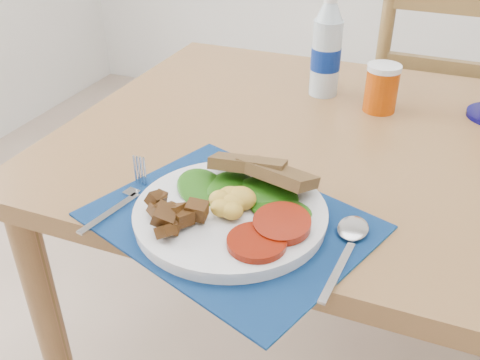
% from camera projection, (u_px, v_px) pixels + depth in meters
% --- Properties ---
extents(table, '(1.40, 0.90, 0.75)m').
position_uv_depth(table, '(405.00, 185.00, 1.09)').
color(table, brown).
rests_on(table, ground).
extents(chair_far, '(0.45, 0.43, 1.18)m').
position_uv_depth(chair_far, '(446.00, 106.00, 1.60)').
color(chair_far, brown).
rests_on(chair_far, ground).
extents(placemat, '(0.49, 0.44, 0.00)m').
position_uv_depth(placemat, '(230.00, 221.00, 0.84)').
color(placemat, black).
rests_on(placemat, table).
extents(breakfast_plate, '(0.30, 0.30, 0.07)m').
position_uv_depth(breakfast_plate, '(226.00, 209.00, 0.82)').
color(breakfast_plate, silver).
rests_on(breakfast_plate, placemat).
extents(fork, '(0.04, 0.18, 0.00)m').
position_uv_depth(fork, '(124.00, 200.00, 0.88)').
color(fork, '#B2B5BA').
rests_on(fork, placemat).
extents(spoon, '(0.05, 0.20, 0.01)m').
position_uv_depth(spoon, '(349.00, 241.00, 0.79)').
color(spoon, '#B2B5BA').
rests_on(spoon, placemat).
extents(water_bottle, '(0.07, 0.07, 0.23)m').
position_uv_depth(water_bottle, '(326.00, 52.00, 1.22)').
color(water_bottle, '#ADBFCC').
rests_on(water_bottle, table).
extents(juice_glass, '(0.07, 0.07, 0.10)m').
position_uv_depth(juice_glass, '(381.00, 89.00, 1.17)').
color(juice_glass, '#AE3D04').
rests_on(juice_glass, table).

